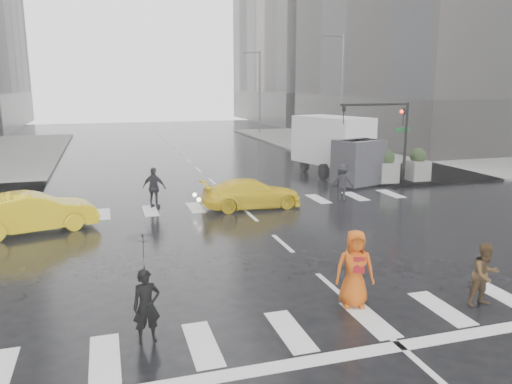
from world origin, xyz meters
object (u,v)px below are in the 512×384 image
object	(u,v)px
pedestrian_brown	(485,275)
pedestrian_orange	(355,268)
box_truck	(339,146)
taxi_mid	(33,212)
traffic_signal_pole	(390,127)

from	to	relation	value
pedestrian_brown	pedestrian_orange	distance (m)	3.25
pedestrian_brown	box_truck	world-z (taller)	box_truck
pedestrian_orange	taxi_mid	size ratio (longest dim) A/B	0.43
traffic_signal_pole	pedestrian_orange	xyz separation A→B (m)	(-9.01, -13.22, -2.23)
traffic_signal_pole	pedestrian_orange	world-z (taller)	traffic_signal_pole
pedestrian_brown	pedestrian_orange	size ratio (longest dim) A/B	0.83
pedestrian_brown	taxi_mid	size ratio (longest dim) A/B	0.36
pedestrian_orange	box_truck	size ratio (longest dim) A/B	0.29
pedestrian_orange	traffic_signal_pole	bearing A→B (deg)	72.59
pedestrian_orange	box_truck	bearing A→B (deg)	82.07
traffic_signal_pole	pedestrian_brown	distance (m)	15.52
pedestrian_orange	taxi_mid	world-z (taller)	pedestrian_orange
taxi_mid	traffic_signal_pole	bearing A→B (deg)	-92.64
pedestrian_brown	pedestrian_orange	world-z (taller)	pedestrian_orange
box_truck	pedestrian_brown	bearing A→B (deg)	-122.10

